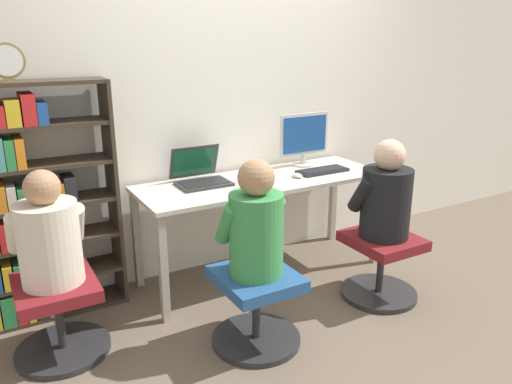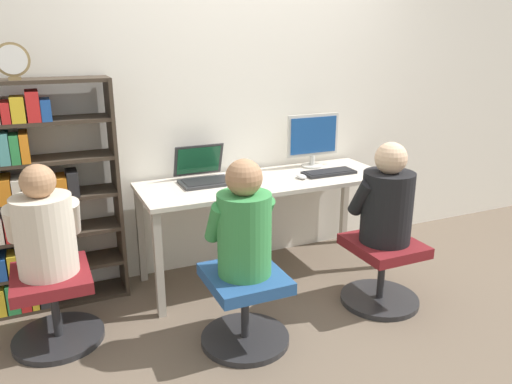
{
  "view_description": "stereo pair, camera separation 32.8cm",
  "coord_description": "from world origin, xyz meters",
  "px_view_note": "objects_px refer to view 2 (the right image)",
  "views": [
    {
      "loc": [
        -1.78,
        -2.69,
        1.76
      ],
      "look_at": [
        -0.17,
        0.12,
        0.74
      ],
      "focal_mm": 35.0,
      "sensor_mm": 36.0,
      "label": 1
    },
    {
      "loc": [
        -1.49,
        -2.84,
        1.76
      ],
      "look_at": [
        -0.17,
        0.12,
        0.74
      ],
      "focal_mm": 35.0,
      "sensor_mm": 36.0,
      "label": 2
    }
  ],
  "objects_px": {
    "office_chair_left": "(382,269)",
    "person_at_laptop": "(244,225)",
    "office_chair_side": "(54,303)",
    "person_near_shelf": "(44,228)",
    "keyboard": "(329,172)",
    "laptop": "(204,175)",
    "bookshelf": "(26,201)",
    "office_chair_right": "(245,304)",
    "desk_clock": "(12,60)",
    "desktop_monitor": "(313,139)",
    "person_at_monitor": "(387,200)"
  },
  "relations": [
    {
      "from": "office_chair_right",
      "to": "office_chair_side",
      "type": "height_order",
      "value": "same"
    },
    {
      "from": "person_at_monitor",
      "to": "person_near_shelf",
      "type": "bearing_deg",
      "value": 168.58
    },
    {
      "from": "laptop",
      "to": "bookshelf",
      "type": "height_order",
      "value": "bookshelf"
    },
    {
      "from": "person_at_monitor",
      "to": "bookshelf",
      "type": "bearing_deg",
      "value": 157.27
    },
    {
      "from": "desktop_monitor",
      "to": "bookshelf",
      "type": "relative_size",
      "value": 0.3
    },
    {
      "from": "desk_clock",
      "to": "office_chair_side",
      "type": "relative_size",
      "value": 0.4
    },
    {
      "from": "laptop",
      "to": "office_chair_right",
      "type": "height_order",
      "value": "laptop"
    },
    {
      "from": "person_at_monitor",
      "to": "office_chair_left",
      "type": "bearing_deg",
      "value": -90.0
    },
    {
      "from": "laptop",
      "to": "office_chair_right",
      "type": "bearing_deg",
      "value": -93.83
    },
    {
      "from": "laptop",
      "to": "person_near_shelf",
      "type": "bearing_deg",
      "value": -158.79
    },
    {
      "from": "keyboard",
      "to": "office_chair_side",
      "type": "bearing_deg",
      "value": -173.23
    },
    {
      "from": "keyboard",
      "to": "desk_clock",
      "type": "distance_m",
      "value": 2.24
    },
    {
      "from": "office_chair_right",
      "to": "bookshelf",
      "type": "height_order",
      "value": "bookshelf"
    },
    {
      "from": "office_chair_side",
      "to": "person_near_shelf",
      "type": "xyz_separation_m",
      "value": [
        0.0,
        0.0,
        0.47
      ]
    },
    {
      "from": "person_at_laptop",
      "to": "office_chair_side",
      "type": "height_order",
      "value": "person_at_laptop"
    },
    {
      "from": "laptop",
      "to": "bookshelf",
      "type": "xyz_separation_m",
      "value": [
        -1.17,
        0.06,
        -0.06
      ]
    },
    {
      "from": "bookshelf",
      "to": "office_chair_side",
      "type": "xyz_separation_m",
      "value": [
        0.09,
        -0.48,
        -0.5
      ]
    },
    {
      "from": "desk_clock",
      "to": "person_near_shelf",
      "type": "height_order",
      "value": "desk_clock"
    },
    {
      "from": "person_at_laptop",
      "to": "person_near_shelf",
      "type": "xyz_separation_m",
      "value": [
        -1.02,
        0.47,
        -0.02
      ]
    },
    {
      "from": "keyboard",
      "to": "desk_clock",
      "type": "height_order",
      "value": "desk_clock"
    },
    {
      "from": "desktop_monitor",
      "to": "person_near_shelf",
      "type": "distance_m",
      "value": 2.08
    },
    {
      "from": "keyboard",
      "to": "office_chair_side",
      "type": "distance_m",
      "value": 2.09
    },
    {
      "from": "office_chair_left",
      "to": "person_at_laptop",
      "type": "height_order",
      "value": "person_at_laptop"
    },
    {
      "from": "desktop_monitor",
      "to": "keyboard",
      "type": "relative_size",
      "value": 1.11
    },
    {
      "from": "office_chair_right",
      "to": "desktop_monitor",
      "type": "bearing_deg",
      "value": 43.96
    },
    {
      "from": "desktop_monitor",
      "to": "desk_clock",
      "type": "bearing_deg",
      "value": -178.39
    },
    {
      "from": "laptop",
      "to": "office_chair_side",
      "type": "xyz_separation_m",
      "value": [
        -1.08,
        -0.42,
        -0.56
      ]
    },
    {
      "from": "office_chair_right",
      "to": "bookshelf",
      "type": "bearing_deg",
      "value": 139.33
    },
    {
      "from": "person_at_laptop",
      "to": "desk_clock",
      "type": "height_order",
      "value": "desk_clock"
    },
    {
      "from": "office_chair_side",
      "to": "bookshelf",
      "type": "bearing_deg",
      "value": 100.11
    },
    {
      "from": "laptop",
      "to": "keyboard",
      "type": "bearing_deg",
      "value": -11.24
    },
    {
      "from": "office_chair_right",
      "to": "person_at_laptop",
      "type": "distance_m",
      "value": 0.5
    },
    {
      "from": "desktop_monitor",
      "to": "laptop",
      "type": "relative_size",
      "value": 1.23
    },
    {
      "from": "office_chair_side",
      "to": "person_near_shelf",
      "type": "height_order",
      "value": "person_near_shelf"
    },
    {
      "from": "laptop",
      "to": "office_chair_left",
      "type": "relative_size",
      "value": 0.68
    },
    {
      "from": "person_near_shelf",
      "to": "laptop",
      "type": "bearing_deg",
      "value": 21.21
    },
    {
      "from": "desktop_monitor",
      "to": "office_chair_side",
      "type": "distance_m",
      "value": 2.19
    },
    {
      "from": "office_chair_right",
      "to": "person_at_laptop",
      "type": "relative_size",
      "value": 0.79
    },
    {
      "from": "office_chair_left",
      "to": "person_at_laptop",
      "type": "relative_size",
      "value": 0.79
    },
    {
      "from": "office_chair_right",
      "to": "person_at_laptop",
      "type": "height_order",
      "value": "person_at_laptop"
    },
    {
      "from": "laptop",
      "to": "person_at_monitor",
      "type": "xyz_separation_m",
      "value": [
        0.97,
        -0.83,
        -0.07
      ]
    },
    {
      "from": "desktop_monitor",
      "to": "person_at_laptop",
      "type": "height_order",
      "value": "desktop_monitor"
    },
    {
      "from": "keyboard",
      "to": "office_chair_right",
      "type": "distance_m",
      "value": 1.32
    },
    {
      "from": "keyboard",
      "to": "laptop",
      "type": "bearing_deg",
      "value": 168.76
    },
    {
      "from": "desktop_monitor",
      "to": "office_chair_side",
      "type": "xyz_separation_m",
      "value": [
        -2.01,
        -0.48,
        -0.72
      ]
    },
    {
      "from": "keyboard",
      "to": "person_near_shelf",
      "type": "height_order",
      "value": "person_near_shelf"
    },
    {
      "from": "desk_clock",
      "to": "person_near_shelf",
      "type": "bearing_deg",
      "value": -83.21
    },
    {
      "from": "office_chair_left",
      "to": "bookshelf",
      "type": "bearing_deg",
      "value": 157.16
    },
    {
      "from": "person_at_laptop",
      "to": "desk_clock",
      "type": "xyz_separation_m",
      "value": [
        -1.07,
        0.89,
        0.87
      ]
    },
    {
      "from": "office_chair_side",
      "to": "person_near_shelf",
      "type": "bearing_deg",
      "value": 90.0
    }
  ]
}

